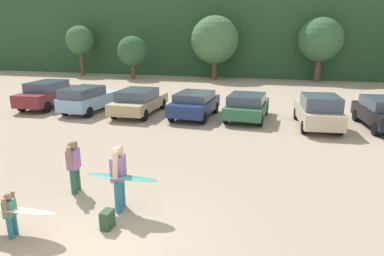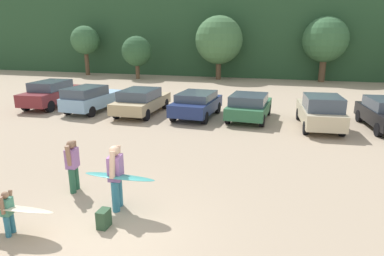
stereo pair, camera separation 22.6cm
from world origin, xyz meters
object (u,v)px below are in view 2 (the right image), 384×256
(parked_car_tan, at_px, (141,101))
(person_companion, at_px, (73,163))
(person_child, at_px, (7,211))
(surfboard_cream, at_px, (13,208))
(parked_car_sky_blue, at_px, (91,98))
(parked_car_navy, at_px, (197,104))
(person_adult, at_px, (116,174))
(surfboard_teal, at_px, (119,177))
(parked_car_maroon, at_px, (52,93))
(parked_car_champagne, at_px, (320,111))
(parked_car_forest_green, at_px, (249,106))
(backpack_dropped, at_px, (104,219))

(parked_car_tan, distance_m, person_companion, 9.96)
(person_child, relative_size, surfboard_cream, 0.52)
(parked_car_sky_blue, relative_size, parked_car_navy, 1.03)
(person_adult, relative_size, surfboard_teal, 0.91)
(parked_car_maroon, height_order, parked_car_sky_blue, parked_car_maroon)
(parked_car_maroon, relative_size, surfboard_cream, 2.35)
(parked_car_maroon, xyz_separation_m, parked_car_sky_blue, (3.19, -0.69, -0.04))
(surfboard_teal, bearing_deg, parked_car_champagne, -119.86)
(parked_car_navy, height_order, parked_car_forest_green, parked_car_forest_green)
(parked_car_forest_green, bearing_deg, parked_car_maroon, 92.57)
(parked_car_tan, relative_size, person_child, 4.30)
(parked_car_tan, distance_m, backpack_dropped, 11.91)
(person_companion, distance_m, surfboard_cream, 2.26)
(parked_car_champagne, xyz_separation_m, surfboard_cream, (-7.47, -11.46, -0.21))
(parked_car_maroon, distance_m, parked_car_tan, 6.28)
(surfboard_teal, bearing_deg, parked_car_navy, -86.22)
(person_child, distance_m, surfboard_teal, 2.58)
(parked_car_navy, bearing_deg, parked_car_sky_blue, 96.46)
(parked_car_maroon, xyz_separation_m, person_adult, (10.14, -10.70, 0.13))
(parked_car_maroon, height_order, parked_car_champagne, parked_car_champagne)
(parked_car_forest_green, bearing_deg, person_companion, 161.60)
(parked_car_sky_blue, xyz_separation_m, parked_car_forest_green, (9.19, 0.55, -0.06))
(surfboard_teal, height_order, backpack_dropped, surfboard_teal)
(parked_car_navy, xyz_separation_m, parked_car_champagne, (6.36, -0.57, 0.07))
(parked_car_forest_green, xyz_separation_m, person_child, (-4.05, -12.31, -0.14))
(parked_car_maroon, bearing_deg, surfboard_cream, -149.28)
(parked_car_navy, relative_size, person_adult, 2.33)
(parked_car_champagne, distance_m, person_adult, 11.37)
(parked_car_maroon, distance_m, person_child, 14.99)
(person_companion, bearing_deg, person_child, 76.24)
(parked_car_maroon, distance_m, person_companion, 13.16)
(person_adult, bearing_deg, surfboard_cream, 32.56)
(person_adult, relative_size, person_child, 1.62)
(parked_car_navy, bearing_deg, person_child, 177.52)
(person_child, height_order, surfboard_teal, person_child)
(parked_car_champagne, relative_size, backpack_dropped, 9.74)
(parked_car_sky_blue, height_order, person_companion, person_companion)
(person_companion, relative_size, surfboard_teal, 0.81)
(parked_car_sky_blue, relative_size, person_companion, 2.70)
(parked_car_tan, bearing_deg, parked_car_navy, -89.59)
(parked_car_champagne, bearing_deg, parked_car_tan, 82.09)
(parked_car_maroon, height_order, parked_car_forest_green, parked_car_maroon)
(surfboard_teal, distance_m, backpack_dropped, 1.10)
(parked_car_forest_green, relative_size, surfboard_cream, 1.97)
(parked_car_navy, xyz_separation_m, surfboard_teal, (0.74, -10.46, 0.20))
(parked_car_sky_blue, height_order, surfboard_teal, parked_car_sky_blue)
(parked_car_sky_blue, relative_size, person_adult, 2.39)
(parked_car_sky_blue, relative_size, parked_car_forest_green, 1.03)
(parked_car_navy, height_order, person_child, parked_car_navy)
(surfboard_teal, distance_m, surfboard_cream, 2.45)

